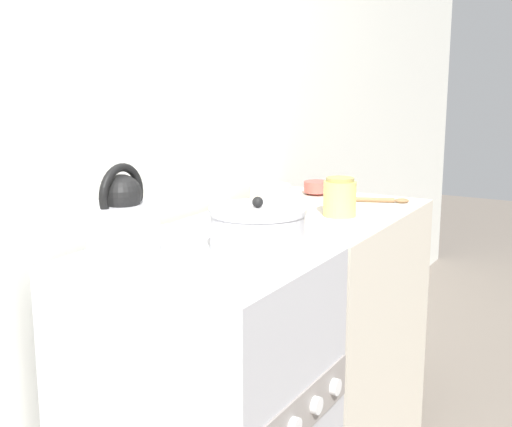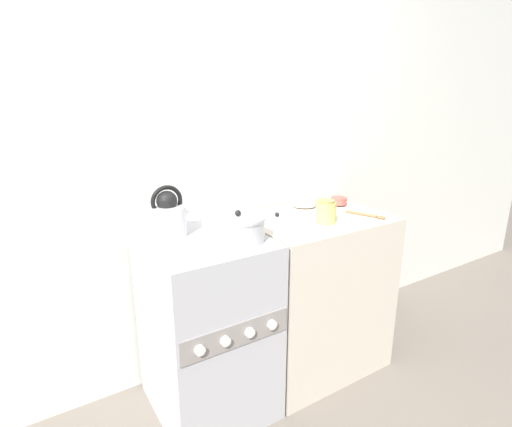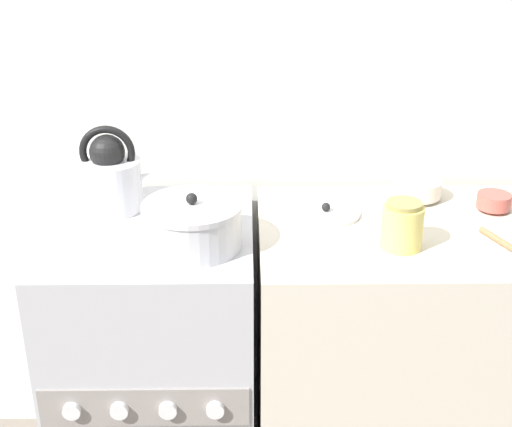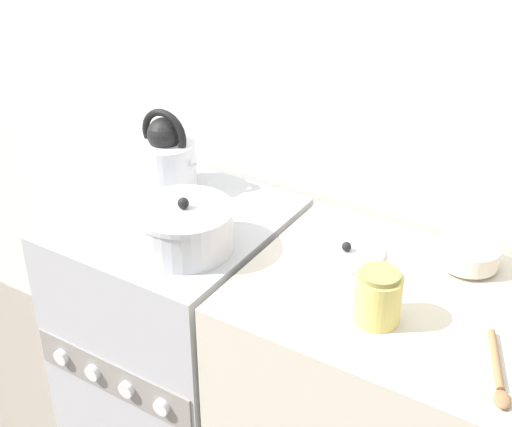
# 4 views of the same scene
# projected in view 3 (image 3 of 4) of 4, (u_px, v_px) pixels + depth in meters

# --- Properties ---
(wall_back) EXTENTS (7.00, 0.06, 2.50)m
(wall_back) POSITION_uv_depth(u_px,v_px,m) (158.00, 65.00, 2.04)
(wall_back) COLOR silver
(wall_back) RESTS_ON ground_plane
(stove) EXTENTS (0.53, 0.60, 0.90)m
(stove) POSITION_uv_depth(u_px,v_px,m) (160.00, 370.00, 2.04)
(stove) COLOR #B2B2B7
(stove) RESTS_ON ground_plane
(counter) EXTENTS (0.76, 0.58, 0.90)m
(counter) POSITION_uv_depth(u_px,v_px,m) (390.00, 369.00, 2.05)
(counter) COLOR beige
(counter) RESTS_ON ground_plane
(kettle) EXTENTS (0.21, 0.17, 0.24)m
(kettle) POSITION_uv_depth(u_px,v_px,m) (110.00, 177.00, 1.93)
(kettle) COLOR silver
(kettle) RESTS_ON stove
(cooking_pot) EXTENTS (0.25, 0.25, 0.14)m
(cooking_pot) POSITION_uv_depth(u_px,v_px,m) (193.00, 225.00, 1.73)
(cooking_pot) COLOR silver
(cooking_pot) RESTS_ON stove
(enamel_bowl) EXTENTS (0.14, 0.14, 0.06)m
(enamel_bowl) POSITION_uv_depth(u_px,v_px,m) (416.00, 188.00, 2.03)
(enamel_bowl) COLOR beige
(enamel_bowl) RESTS_ON counter
(small_ceramic_bowl) EXTENTS (0.09, 0.09, 0.05)m
(small_ceramic_bowl) POSITION_uv_depth(u_px,v_px,m) (494.00, 201.00, 1.95)
(small_ceramic_bowl) COLOR #B75147
(small_ceramic_bowl) RESTS_ON counter
(storage_jar) EXTENTS (0.10, 0.10, 0.12)m
(storage_jar) POSITION_uv_depth(u_px,v_px,m) (402.00, 225.00, 1.74)
(storage_jar) COLOR #E0CC66
(storage_jar) RESTS_ON counter
(loose_pot_lid) EXTENTS (0.19, 0.19, 0.03)m
(loose_pot_lid) POSITION_uv_depth(u_px,v_px,m) (326.00, 212.00, 1.94)
(loose_pot_lid) COLOR silver
(loose_pot_lid) RESTS_ON counter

